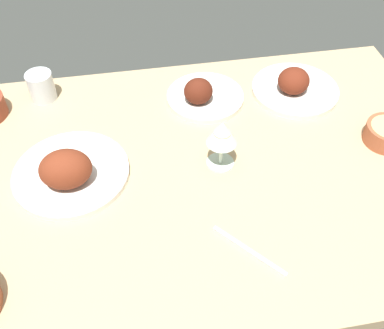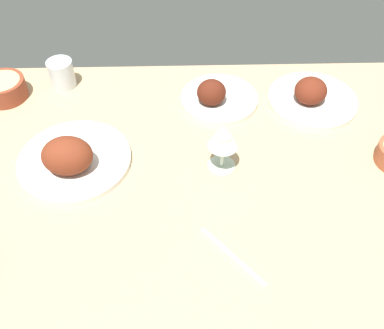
{
  "view_description": "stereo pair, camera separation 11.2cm",
  "coord_description": "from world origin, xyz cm",
  "px_view_note": "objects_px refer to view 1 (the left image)",
  "views": [
    {
      "loc": [
        13.12,
        74.98,
        88.01
      ],
      "look_at": [
        0.0,
        0.0,
        6.0
      ],
      "focal_mm": 42.2,
      "sensor_mm": 36.0,
      "label": 1
    },
    {
      "loc": [
        2.0,
        76.09,
        88.01
      ],
      "look_at": [
        0.0,
        0.0,
        6.0
      ],
      "focal_mm": 42.2,
      "sensor_mm": 36.0,
      "label": 2
    }
  ],
  "objects_px": {
    "plate_center_main": "(69,171)",
    "wine_glass": "(222,135)",
    "plate_near_viewer": "(203,95)",
    "plate_far_side": "(294,87)",
    "water_tumbler": "(41,86)",
    "fork_loose": "(249,251)"
  },
  "relations": [
    {
      "from": "plate_far_side",
      "to": "plate_center_main",
      "type": "bearing_deg",
      "value": 19.75
    },
    {
      "from": "plate_far_side",
      "to": "water_tumbler",
      "type": "distance_m",
      "value": 0.74
    },
    {
      "from": "plate_far_side",
      "to": "water_tumbler",
      "type": "bearing_deg",
      "value": -8.18
    },
    {
      "from": "plate_far_side",
      "to": "water_tumbler",
      "type": "relative_size",
      "value": 3.05
    },
    {
      "from": "plate_far_side",
      "to": "wine_glass",
      "type": "xyz_separation_m",
      "value": [
        0.28,
        0.24,
        0.08
      ]
    },
    {
      "from": "fork_loose",
      "to": "plate_center_main",
      "type": "bearing_deg",
      "value": 13.1
    },
    {
      "from": "plate_near_viewer",
      "to": "wine_glass",
      "type": "height_order",
      "value": "wine_glass"
    },
    {
      "from": "wine_glass",
      "to": "plate_near_viewer",
      "type": "bearing_deg",
      "value": -90.55
    },
    {
      "from": "water_tumbler",
      "to": "fork_loose",
      "type": "distance_m",
      "value": 0.77
    },
    {
      "from": "plate_far_side",
      "to": "wine_glass",
      "type": "distance_m",
      "value": 0.38
    },
    {
      "from": "plate_near_viewer",
      "to": "fork_loose",
      "type": "relative_size",
      "value": 1.19
    },
    {
      "from": "plate_center_main",
      "to": "water_tumbler",
      "type": "bearing_deg",
      "value": -76.73
    },
    {
      "from": "plate_center_main",
      "to": "fork_loose",
      "type": "bearing_deg",
      "value": 143.95
    },
    {
      "from": "plate_center_main",
      "to": "plate_near_viewer",
      "type": "bearing_deg",
      "value": -147.33
    },
    {
      "from": "plate_center_main",
      "to": "wine_glass",
      "type": "distance_m",
      "value": 0.38
    },
    {
      "from": "water_tumbler",
      "to": "fork_loose",
      "type": "height_order",
      "value": "water_tumbler"
    },
    {
      "from": "plate_center_main",
      "to": "plate_near_viewer",
      "type": "height_order",
      "value": "plate_center_main"
    },
    {
      "from": "plate_near_viewer",
      "to": "wine_glass",
      "type": "xyz_separation_m",
      "value": [
        0.0,
        0.25,
        0.08
      ]
    },
    {
      "from": "plate_near_viewer",
      "to": "fork_loose",
      "type": "xyz_separation_m",
      "value": [
        -0.0,
        0.52,
        -0.02
      ]
    },
    {
      "from": "plate_center_main",
      "to": "water_tumbler",
      "type": "height_order",
      "value": "plate_center_main"
    },
    {
      "from": "fork_loose",
      "to": "plate_far_side",
      "type": "bearing_deg",
      "value": -68.93
    },
    {
      "from": "plate_center_main",
      "to": "wine_glass",
      "type": "relative_size",
      "value": 2.04
    }
  ]
}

